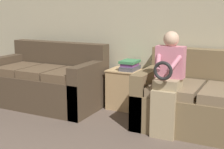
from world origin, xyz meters
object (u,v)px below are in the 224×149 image
object	(u,v)px
side_shelf	(129,89)
book_stack	(130,65)
couch_side	(48,82)
child_left_seated	(167,80)

from	to	relation	value
side_shelf	book_stack	distance (m)	0.34
couch_side	side_shelf	xyz separation A→B (m)	(1.17, 0.36, -0.05)
child_left_seated	book_stack	distance (m)	1.00
couch_side	child_left_seated	xyz separation A→B (m)	(1.92, -0.32, 0.31)
couch_side	child_left_seated	bearing A→B (deg)	-9.40
couch_side	book_stack	bearing A→B (deg)	16.89
side_shelf	book_stack	size ratio (longest dim) A/B	1.87
couch_side	child_left_seated	distance (m)	1.97
child_left_seated	side_shelf	bearing A→B (deg)	137.96
side_shelf	book_stack	xyz separation A→B (m)	(0.00, -0.00, 0.34)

